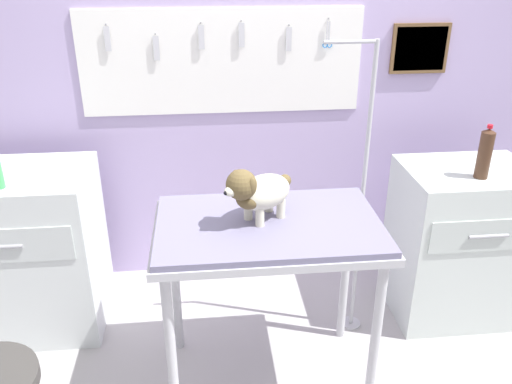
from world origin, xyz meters
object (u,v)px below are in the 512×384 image
object	(u,v)px
soda_bottle	(485,153)
dog	(258,192)
counter_left	(23,251)
cabinet_right	(458,242)
grooming_arm	(359,209)
grooming_table	(269,240)

from	to	relation	value
soda_bottle	dog	bearing A→B (deg)	-164.82
counter_left	cabinet_right	size ratio (longest dim) A/B	1.03
grooming_arm	dog	size ratio (longest dim) A/B	4.67
counter_left	soda_bottle	bearing A→B (deg)	-5.57
grooming_table	soda_bottle	xyz separation A→B (m)	(1.12, 0.33, 0.24)
dog	cabinet_right	bearing A→B (deg)	19.66
dog	soda_bottle	bearing A→B (deg)	15.18
grooming_arm	counter_left	distance (m)	1.80
dog	cabinet_right	xyz separation A→B (m)	(1.17, 0.42, -0.56)
counter_left	soda_bottle	distance (m)	2.45
grooming_arm	counter_left	xyz separation A→B (m)	(-1.77, 0.23, -0.28)
grooming_arm	cabinet_right	size ratio (longest dim) A/B	1.78
grooming_arm	cabinet_right	bearing A→B (deg)	9.06
grooming_table	dog	distance (m)	0.24
counter_left	soda_bottle	size ratio (longest dim) A/B	3.27
grooming_table	dog	bearing A→B (deg)	162.31
dog	soda_bottle	distance (m)	1.21
dog	counter_left	world-z (taller)	dog
grooming_arm	cabinet_right	world-z (taller)	grooming_arm
dog	cabinet_right	size ratio (longest dim) A/B	0.38
grooming_arm	soda_bottle	bearing A→B (deg)	-0.34
grooming_arm	cabinet_right	xyz separation A→B (m)	(0.62, 0.10, -0.29)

